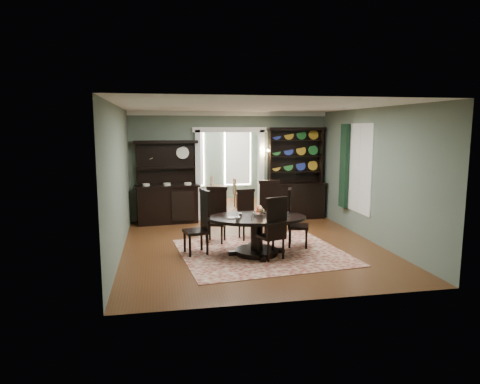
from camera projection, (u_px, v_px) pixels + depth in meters
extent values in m
cube|color=#5A3217|center=(252.00, 247.00, 9.29)|extent=(5.50, 6.00, 0.01)
cube|color=white|center=(253.00, 106.00, 8.84)|extent=(5.50, 6.00, 0.01)
cube|color=slate|center=(119.00, 181.00, 8.56)|extent=(0.01, 6.00, 3.00)
cube|color=slate|center=(372.00, 175.00, 9.57)|extent=(0.01, 6.00, 3.00)
cube|color=slate|center=(297.00, 202.00, 6.15)|extent=(5.50, 0.01, 3.00)
cube|color=slate|center=(164.00, 167.00, 11.64)|extent=(1.85, 0.01, 3.00)
cube|color=slate|center=(292.00, 165.00, 12.31)|extent=(1.85, 0.01, 3.00)
cube|color=slate|center=(230.00, 121.00, 11.79)|extent=(1.80, 0.01, 0.50)
cube|color=silver|center=(230.00, 114.00, 11.72)|extent=(5.50, 0.10, 0.12)
cube|color=#5A3217|center=(221.00, 207.00, 13.90)|extent=(3.50, 3.50, 0.01)
cube|color=white|center=(221.00, 113.00, 13.46)|extent=(3.50, 3.50, 0.01)
cube|color=slate|center=(165.00, 162.00, 13.36)|extent=(0.01, 3.50, 3.00)
cube|color=slate|center=(274.00, 160.00, 14.00)|extent=(0.01, 3.50, 3.00)
cube|color=slate|center=(214.00, 157.00, 15.38)|extent=(3.50, 0.01, 3.00)
cube|color=silver|center=(190.00, 156.00, 15.17)|extent=(1.05, 0.06, 2.20)
cube|color=silver|center=(237.00, 156.00, 15.48)|extent=(1.05, 0.06, 2.20)
cube|color=silver|center=(198.00, 175.00, 11.85)|extent=(0.14, 0.25, 2.50)
cube|color=silver|center=(261.00, 174.00, 12.18)|extent=(0.14, 0.25, 2.50)
cube|color=silver|center=(230.00, 130.00, 11.83)|extent=(2.08, 0.25, 0.14)
cube|color=white|center=(360.00, 168.00, 10.14)|extent=(0.02, 1.10, 2.00)
cube|color=silver|center=(359.00, 168.00, 10.13)|extent=(0.01, 1.22, 2.12)
cube|color=#15301B|center=(344.00, 166.00, 10.78)|extent=(0.10, 0.35, 2.10)
cube|color=gold|center=(263.00, 153.00, 12.02)|extent=(0.08, 0.05, 0.18)
sphere|color=#FFD88C|center=(261.00, 151.00, 11.85)|extent=(0.07, 0.07, 0.07)
sphere|color=#FFD88C|center=(268.00, 150.00, 11.88)|extent=(0.07, 0.07, 0.07)
cube|color=maroon|center=(262.00, 252.00, 8.85)|extent=(3.58, 3.29, 0.01)
ellipsoid|color=black|center=(257.00, 218.00, 8.61)|extent=(2.12, 1.47, 0.05)
cylinder|color=black|center=(257.00, 220.00, 8.62)|extent=(2.04, 2.04, 0.03)
cylinder|color=black|center=(257.00, 235.00, 8.67)|extent=(0.25, 0.25, 0.69)
cylinder|color=black|center=(257.00, 252.00, 8.72)|extent=(0.88, 0.88, 0.10)
cylinder|color=white|center=(259.00, 215.00, 8.69)|extent=(0.26, 0.26, 0.05)
cube|color=black|center=(216.00, 223.00, 9.56)|extent=(0.56, 0.54, 0.06)
cube|color=black|center=(217.00, 205.00, 9.69)|extent=(0.43, 0.19, 0.75)
cube|color=black|center=(217.00, 188.00, 9.63)|extent=(0.48, 0.22, 0.08)
cylinder|color=black|center=(206.00, 234.00, 9.45)|extent=(0.05, 0.05, 0.44)
cylinder|color=black|center=(222.00, 235.00, 9.40)|extent=(0.05, 0.05, 0.44)
cylinder|color=black|center=(210.00, 231.00, 9.79)|extent=(0.05, 0.05, 0.44)
cylinder|color=black|center=(225.00, 231.00, 9.74)|extent=(0.05, 0.05, 0.44)
cube|color=black|center=(248.00, 222.00, 9.86)|extent=(0.45, 0.44, 0.05)
cube|color=black|center=(246.00, 206.00, 9.97)|extent=(0.41, 0.10, 0.69)
cube|color=black|center=(246.00, 191.00, 9.92)|extent=(0.45, 0.12, 0.07)
cylinder|color=black|center=(244.00, 233.00, 9.69)|extent=(0.04, 0.04, 0.41)
cylinder|color=black|center=(257.00, 232.00, 9.79)|extent=(0.04, 0.04, 0.41)
cylinder|color=black|center=(239.00, 229.00, 9.99)|extent=(0.04, 0.04, 0.41)
cylinder|color=black|center=(252.00, 228.00, 10.09)|extent=(0.04, 0.04, 0.41)
cube|color=black|center=(271.00, 218.00, 10.02)|extent=(0.47, 0.45, 0.06)
cube|color=black|center=(269.00, 199.00, 10.15)|extent=(0.47, 0.05, 0.80)
cube|color=black|center=(269.00, 182.00, 10.09)|extent=(0.51, 0.07, 0.08)
cylinder|color=black|center=(265.00, 230.00, 9.84)|extent=(0.05, 0.05, 0.47)
cylinder|color=black|center=(281.00, 229.00, 9.91)|extent=(0.05, 0.05, 0.47)
cylinder|color=black|center=(262.00, 226.00, 10.20)|extent=(0.05, 0.05, 0.47)
cylinder|color=black|center=(277.00, 225.00, 10.27)|extent=(0.05, 0.05, 0.47)
cube|color=black|center=(196.00, 232.00, 8.69)|extent=(0.54, 0.55, 0.06)
cube|color=black|center=(205.00, 211.00, 8.71)|extent=(0.15, 0.47, 0.79)
cube|color=black|center=(205.00, 192.00, 8.65)|extent=(0.18, 0.51, 0.08)
cylinder|color=black|center=(185.00, 242.00, 8.82)|extent=(0.05, 0.05, 0.47)
cylinder|color=black|center=(190.00, 246.00, 8.49)|extent=(0.05, 0.05, 0.47)
cylinder|color=black|center=(202.00, 240.00, 8.96)|extent=(0.05, 0.05, 0.47)
cylinder|color=black|center=(207.00, 244.00, 8.63)|extent=(0.05, 0.05, 0.47)
cube|color=black|center=(298.00, 226.00, 9.22)|extent=(0.56, 0.57, 0.06)
cube|color=black|center=(290.00, 208.00, 9.19)|extent=(0.20, 0.44, 0.76)
cube|color=black|center=(290.00, 190.00, 9.13)|extent=(0.23, 0.48, 0.08)
cylinder|color=black|center=(306.00, 239.00, 9.05)|extent=(0.05, 0.05, 0.45)
cylinder|color=black|center=(306.00, 235.00, 9.40)|extent=(0.05, 0.05, 0.45)
cylinder|color=black|center=(290.00, 238.00, 9.11)|extent=(0.05, 0.05, 0.45)
cylinder|color=black|center=(290.00, 234.00, 9.45)|extent=(0.05, 0.05, 0.45)
cube|color=black|center=(271.00, 237.00, 8.38)|extent=(0.56, 0.55, 0.06)
cube|color=black|center=(277.00, 219.00, 8.16)|extent=(0.44, 0.19, 0.75)
cube|color=black|center=(277.00, 199.00, 8.10)|extent=(0.48, 0.22, 0.08)
cylinder|color=black|center=(273.00, 244.00, 8.65)|extent=(0.05, 0.05, 0.44)
cylinder|color=black|center=(259.00, 247.00, 8.47)|extent=(0.05, 0.05, 0.44)
cylinder|color=black|center=(283.00, 248.00, 8.35)|extent=(0.05, 0.05, 0.44)
cylinder|color=black|center=(268.00, 251.00, 8.18)|extent=(0.05, 0.05, 0.44)
cube|color=black|center=(167.00, 205.00, 11.52)|extent=(1.63, 0.69, 0.99)
cube|color=black|center=(167.00, 186.00, 11.44)|extent=(1.74, 0.75, 0.05)
cube|color=black|center=(166.00, 163.00, 11.56)|extent=(1.59, 0.22, 1.17)
cube|color=black|center=(166.00, 168.00, 11.48)|extent=(1.56, 0.42, 0.04)
cube|color=black|center=(166.00, 142.00, 11.36)|extent=(1.71, 0.50, 0.08)
cube|color=black|center=(296.00, 201.00, 12.15)|extent=(1.55, 0.60, 0.99)
cube|color=black|center=(296.00, 183.00, 12.07)|extent=(1.67, 0.66, 0.04)
cube|color=black|center=(294.00, 156.00, 12.17)|extent=(1.54, 0.12, 1.49)
cube|color=black|center=(270.00, 157.00, 11.93)|extent=(0.06, 0.29, 1.54)
cube|color=black|center=(320.00, 156.00, 12.20)|extent=(0.06, 0.29, 1.54)
cube|color=black|center=(296.00, 129.00, 11.93)|extent=(1.66, 0.41, 0.09)
cube|color=black|center=(295.00, 172.00, 12.13)|extent=(1.54, 0.34, 0.03)
cube|color=black|center=(295.00, 156.00, 12.07)|extent=(1.54, 0.34, 0.03)
cube|color=black|center=(296.00, 141.00, 12.00)|extent=(1.54, 0.34, 0.03)
cylinder|color=brown|center=(217.00, 187.00, 13.89)|extent=(0.73, 0.73, 0.04)
cylinder|color=brown|center=(217.00, 196.00, 13.94)|extent=(0.09, 0.09, 0.64)
cylinder|color=brown|center=(217.00, 206.00, 13.99)|extent=(0.40, 0.40, 0.05)
cylinder|color=brown|center=(206.00, 192.00, 13.86)|extent=(0.43, 0.43, 0.04)
cube|color=brown|center=(212.00, 184.00, 13.80)|extent=(0.14, 0.38, 0.54)
cylinder|color=brown|center=(203.00, 199.00, 14.06)|extent=(0.04, 0.04, 0.48)
cylinder|color=brown|center=(201.00, 200.00, 13.76)|extent=(0.04, 0.04, 0.48)
cylinder|color=brown|center=(212.00, 199.00, 14.03)|extent=(0.04, 0.04, 0.48)
cylinder|color=brown|center=(210.00, 200.00, 13.74)|extent=(0.04, 0.04, 0.48)
cylinder|color=brown|center=(240.00, 194.00, 13.74)|extent=(0.40, 0.40, 0.04)
cube|color=brown|center=(234.00, 186.00, 13.66)|extent=(0.05, 0.36, 0.50)
cylinder|color=brown|center=(245.00, 201.00, 13.67)|extent=(0.04, 0.04, 0.45)
cylinder|color=brown|center=(243.00, 200.00, 13.94)|extent=(0.04, 0.04, 0.45)
cylinder|color=brown|center=(237.00, 202.00, 13.60)|extent=(0.04, 0.04, 0.45)
cylinder|color=brown|center=(235.00, 200.00, 13.87)|extent=(0.04, 0.04, 0.45)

